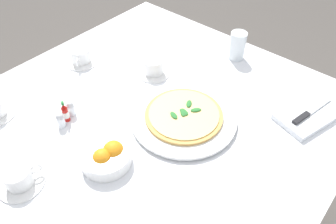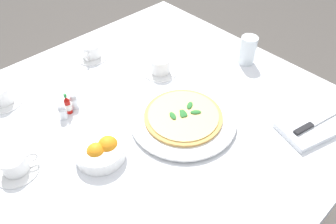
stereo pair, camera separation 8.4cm
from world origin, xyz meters
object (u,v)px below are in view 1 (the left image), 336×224
at_px(pizza_plate, 184,118).
at_px(pepper_shaker, 61,121).
at_px(coffee_cup_center_back, 19,178).
at_px(hot_sauce_bottle, 65,113).
at_px(coffee_cup_near_left, 81,57).
at_px(water_glass_left_edge, 237,47).
at_px(napkin_folded, 308,115).
at_px(dinner_knife, 310,112).
at_px(coffee_cup_right_edge, 153,67).
at_px(pizza, 184,115).
at_px(salt_shaker, 71,109).
at_px(citrus_bowl, 107,156).

height_order(pizza_plate, pepper_shaker, pepper_shaker).
relative_size(coffee_cup_center_back, hot_sauce_bottle, 1.57).
bearing_deg(coffee_cup_near_left, pizza_plate, -88.55).
bearing_deg(water_glass_left_edge, hot_sauce_bottle, 161.10).
distance_m(coffee_cup_near_left, hot_sauce_bottle, 0.33).
height_order(napkin_folded, dinner_knife, dinner_knife).
bearing_deg(coffee_cup_right_edge, napkin_folded, -73.93).
bearing_deg(coffee_cup_center_back, pizza, -21.01).
bearing_deg(pizza, salt_shaker, 126.56).
bearing_deg(hot_sauce_bottle, salt_shaker, 19.65).
distance_m(pizza, hot_sauce_bottle, 0.39).
xyz_separation_m(napkin_folded, dinner_knife, (0.00, -0.00, 0.01)).
relative_size(coffee_cup_right_edge, napkin_folded, 0.54).
height_order(pizza_plate, hot_sauce_bottle, hot_sauce_bottle).
bearing_deg(water_glass_left_edge, coffee_cup_right_edge, 148.37).
xyz_separation_m(pizza_plate, water_glass_left_edge, (0.43, 0.06, 0.04)).
distance_m(pizza_plate, citrus_bowl, 0.29).
xyz_separation_m(pizza, napkin_folded, (0.29, -0.31, -0.01)).
bearing_deg(salt_shaker, pizza_plate, -53.47).
bearing_deg(dinner_knife, napkin_folded, 180.00).
bearing_deg(pepper_shaker, hot_sauce_bottle, 19.65).
bearing_deg(citrus_bowl, pepper_shaker, 90.07).
xyz_separation_m(coffee_cup_center_back, water_glass_left_edge, (0.92, -0.13, 0.02)).
distance_m(pizza, coffee_cup_right_edge, 0.28).
distance_m(dinner_knife, pepper_shaker, 0.83).
height_order(water_glass_left_edge, hot_sauce_bottle, water_glass_left_edge).
bearing_deg(pepper_shaker, coffee_cup_near_left, 41.19).
bearing_deg(salt_shaker, hot_sauce_bottle, -160.35).
relative_size(napkin_folded, dinner_knife, 1.27).
relative_size(coffee_cup_right_edge, hot_sauce_bottle, 1.59).
distance_m(coffee_cup_near_left, pepper_shaker, 0.36).
relative_size(dinner_knife, pepper_shaker, 3.46).
relative_size(napkin_folded, citrus_bowl, 1.65).
distance_m(citrus_bowl, salt_shaker, 0.25).
relative_size(coffee_cup_center_back, pepper_shaker, 2.31).
xyz_separation_m(salt_shaker, pepper_shaker, (-0.06, -0.02, 0.00)).
xyz_separation_m(citrus_bowl, pepper_shaker, (-0.00, 0.22, -0.00)).
relative_size(pizza, coffee_cup_near_left, 2.01).
height_order(coffee_cup_near_left, dinner_knife, coffee_cup_near_left).
xyz_separation_m(coffee_cup_near_left, napkin_folded, (0.30, -0.84, -0.02)).
bearing_deg(coffee_cup_center_back, water_glass_left_edge, -7.79).
relative_size(coffee_cup_center_back, dinner_knife, 0.67).
xyz_separation_m(pizza, citrus_bowl, (-0.28, 0.06, 0.00)).
height_order(coffee_cup_near_left, salt_shaker, coffee_cup_near_left).
relative_size(coffee_cup_right_edge, coffee_cup_near_left, 1.02).
bearing_deg(coffee_cup_right_edge, coffee_cup_center_back, -174.36).
bearing_deg(citrus_bowl, salt_shaker, 77.12).
bearing_deg(water_glass_left_edge, pepper_shaker, 162.53).
bearing_deg(pizza, napkin_folded, -47.58).
bearing_deg(salt_shaker, dinner_knife, -50.23).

